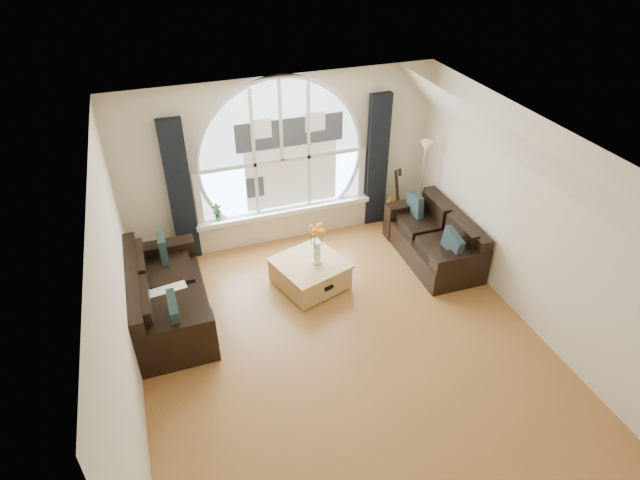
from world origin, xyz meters
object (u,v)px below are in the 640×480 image
at_px(coffee_chest, 310,272).
at_px(sofa_left, 168,296).
at_px(vase_flowers, 317,240).
at_px(floor_lamp, 421,186).
at_px(guitar, 395,194).
at_px(potted_plant, 217,212).
at_px(sofa_right, 434,237).

bearing_deg(coffee_chest, sofa_left, 164.43).
bearing_deg(sofa_left, vase_flowers, 1.31).
bearing_deg(floor_lamp, coffee_chest, -158.25).
height_order(vase_flowers, floor_lamp, floor_lamp).
relative_size(coffee_chest, guitar, 0.87).
bearing_deg(potted_plant, floor_lamp, -7.85).
height_order(floor_lamp, potted_plant, floor_lamp).
distance_m(coffee_chest, guitar, 2.32).
distance_m(vase_flowers, guitar, 2.25).
distance_m(coffee_chest, vase_flowers, 0.59).
relative_size(sofa_left, guitar, 1.86).
bearing_deg(sofa_left, floor_lamp, 12.83).
bearing_deg(floor_lamp, sofa_right, -103.32).
bearing_deg(sofa_left, potted_plant, 56.58).
xyz_separation_m(sofa_right, floor_lamp, (0.21, 0.88, 0.40)).
height_order(sofa_right, vase_flowers, vase_flowers).
bearing_deg(potted_plant, sofa_right, -23.28).
relative_size(coffee_chest, vase_flowers, 1.32).
height_order(sofa_left, coffee_chest, sofa_left).
relative_size(coffee_chest, floor_lamp, 0.58).
bearing_deg(sofa_left, coffee_chest, 2.30).
height_order(coffee_chest, vase_flowers, vase_flowers).
xyz_separation_m(sofa_left, guitar, (3.96, 1.32, 0.13)).
height_order(sofa_left, vase_flowers, vase_flowers).
relative_size(guitar, potted_plant, 3.61).
xyz_separation_m(coffee_chest, guitar, (1.94, 1.23, 0.30)).
xyz_separation_m(sofa_right, guitar, (-0.09, 1.22, 0.13)).
bearing_deg(guitar, coffee_chest, -165.63).
relative_size(vase_flowers, guitar, 0.66).
xyz_separation_m(sofa_left, coffee_chest, (2.02, 0.09, -0.17)).
xyz_separation_m(sofa_left, floor_lamp, (4.26, 0.98, 0.40)).
bearing_deg(vase_flowers, guitar, 34.44).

